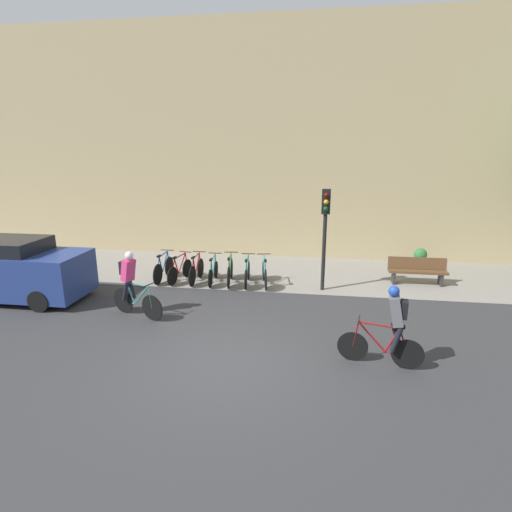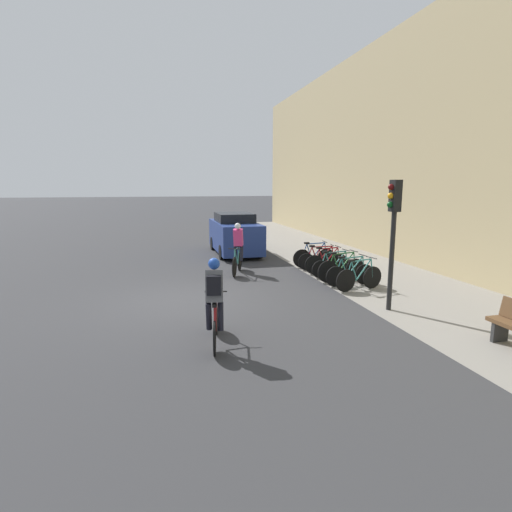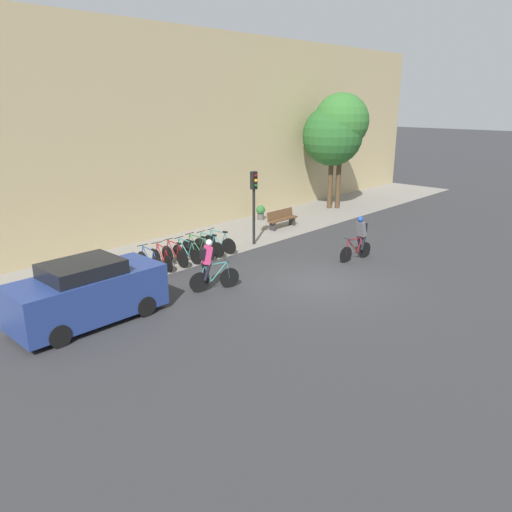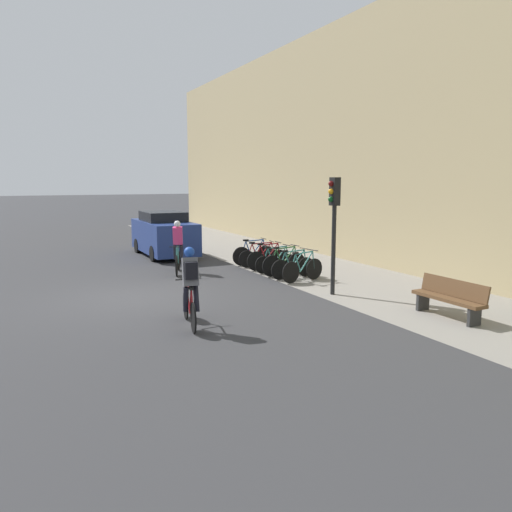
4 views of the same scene
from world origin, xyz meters
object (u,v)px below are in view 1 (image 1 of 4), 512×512
(cyclist_pink, at_px, (131,282))
(cyclist_grey, at_px, (392,324))
(parked_bike_5, at_px, (247,273))
(parked_car, at_px, (14,270))
(parked_bike_0, at_px, (164,269))
(bench, at_px, (417,270))
(potted_plant, at_px, (420,257))
(parked_bike_2, at_px, (196,270))
(traffic_light_pole, at_px, (325,221))
(parked_bike_3, at_px, (213,272))
(parked_bike_4, at_px, (230,271))
(parked_bike_6, at_px, (265,273))
(parked_bike_1, at_px, (180,270))

(cyclist_pink, height_order, cyclist_grey, cyclist_pink)
(parked_bike_5, distance_m, parked_car, 7.10)
(parked_bike_0, height_order, parked_bike_5, parked_bike_0)
(bench, distance_m, potted_plant, 2.04)
(cyclist_grey, distance_m, parked_bike_5, 6.13)
(potted_plant, bearing_deg, parked_bike_2, -160.55)
(parked_bike_5, height_order, potted_plant, parked_bike_5)
(cyclist_pink, distance_m, traffic_light_pole, 6.00)
(parked_bike_3, distance_m, potted_plant, 7.89)
(potted_plant, bearing_deg, parked_car, -158.17)
(traffic_light_pole, height_order, bench, traffic_light_pole)
(cyclist_grey, bearing_deg, traffic_light_pole, 105.81)
(parked_bike_4, bearing_deg, potted_plant, 22.51)
(cyclist_pink, relative_size, potted_plant, 2.30)
(parked_bike_2, relative_size, bench, 0.87)
(parked_bike_6, distance_m, parked_car, 7.65)
(parked_bike_3, relative_size, parked_bike_5, 0.97)
(parked_bike_6, xyz_separation_m, bench, (5.05, 0.85, 0.07))
(parked_bike_2, xyz_separation_m, parked_car, (-4.92, -2.35, 0.49))
(cyclist_grey, relative_size, parked_bike_4, 1.01)
(bench, height_order, parked_car, parked_car)
(parked_bike_2, height_order, bench, parked_bike_2)
(parked_bike_5, relative_size, parked_car, 0.39)
(parked_bike_0, xyz_separation_m, parked_bike_4, (2.34, -0.00, 0.01))
(cyclist_grey, relative_size, parked_bike_6, 1.07)
(traffic_light_pole, height_order, parked_car, traffic_light_pole)
(parked_bike_1, height_order, parked_bike_4, parked_bike_4)
(traffic_light_pole, bearing_deg, parked_bike_3, 176.74)
(parked_bike_6, height_order, potted_plant, parked_bike_6)
(parked_bike_5, height_order, parked_bike_6, parked_bike_6)
(parked_bike_0, height_order, parked_bike_3, parked_bike_0)
(parked_bike_4, xyz_separation_m, traffic_light_pole, (3.08, -0.21, 1.84))
(parked_bike_2, bearing_deg, bench, 6.54)
(bench, bearing_deg, potted_plant, 74.02)
(cyclist_grey, relative_size, parked_bike_1, 1.09)
(parked_bike_4, relative_size, parked_car, 0.41)
(parked_bike_0, relative_size, parked_bike_5, 1.00)
(parked_bike_1, xyz_separation_m, parked_car, (-4.33, -2.35, 0.51))
(parked_bike_6, bearing_deg, parked_bike_1, -179.98)
(parked_bike_2, distance_m, parked_bike_3, 0.59)
(cyclist_pink, distance_m, parked_bike_2, 3.20)
(cyclist_pink, relative_size, parked_bike_6, 1.08)
(cyclist_grey, height_order, parked_bike_0, cyclist_grey)
(parked_bike_3, xyz_separation_m, traffic_light_pole, (3.66, -0.21, 1.87))
(parked_bike_1, xyz_separation_m, parked_bike_4, (1.76, 0.00, 0.03))
(parked_bike_6, bearing_deg, cyclist_grey, -56.21)
(parked_bike_4, height_order, parked_bike_5, parked_bike_4)
(parked_bike_3, distance_m, bench, 6.86)
(parked_bike_5, bearing_deg, parked_bike_2, 179.95)
(parked_bike_1, bearing_deg, parked_car, -151.56)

